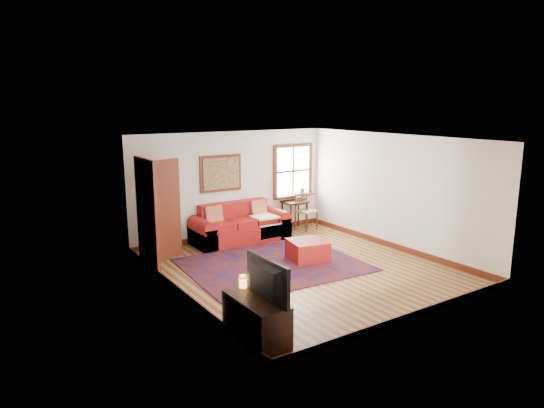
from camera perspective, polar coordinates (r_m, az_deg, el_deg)
ground at (r=9.50m, az=3.43°, el=-7.50°), size 5.50×5.50×0.00m
room_envelope at (r=9.10m, az=3.50°, el=2.38°), size 5.04×5.54×2.52m
window at (r=12.34m, az=2.64°, el=3.28°), size 1.18×0.20×1.38m
doorway at (r=9.73m, az=-13.43°, el=-0.80°), size 0.89×1.08×2.14m
framed_artwork at (r=11.23m, az=-6.03°, el=3.61°), size 1.05×0.07×0.85m
persian_rug at (r=9.63m, az=0.12°, el=-7.15°), size 3.48×2.85×0.02m
red_leather_sofa at (r=11.25m, az=-3.83°, el=-2.88°), size 2.25×0.93×0.88m
red_ottoman at (r=9.91m, az=4.22°, el=-5.45°), size 0.86×0.86×0.41m
side_table at (r=12.19m, az=2.70°, el=-0.22°), size 0.60×0.45×0.72m
ladder_back_chair at (r=12.19m, az=3.86°, el=-0.58°), size 0.52×0.51×0.98m
media_cabinet at (r=6.69m, az=-1.90°, el=-13.38°), size 0.48×1.06×0.59m
television at (r=6.39m, az=-1.30°, el=-9.00°), size 0.13×0.98×0.56m
candle_hurricane at (r=6.90m, az=-3.45°, el=-9.16°), size 0.12×0.12×0.18m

